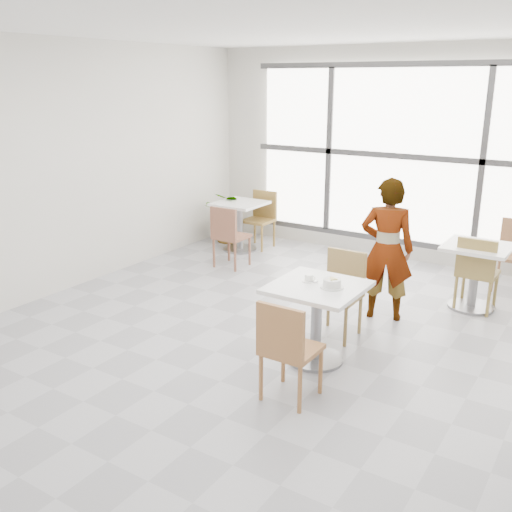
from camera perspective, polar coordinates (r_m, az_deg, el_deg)
The scene contains 17 objects.
floor at distance 5.80m, azimuth 1.63°, elevation -8.74°, with size 7.00×7.00×0.00m, color #9E9EA5.
ceiling at distance 5.24m, azimuth 1.92°, elevation 22.26°, with size 7.00×7.00×0.00m, color white.
wall_back at distance 8.48m, azimuth 14.29°, elevation 9.62°, with size 6.00×6.00×0.00m, color silver.
wall_left at distance 7.31m, azimuth -18.99°, elevation 8.11°, with size 7.00×7.00×0.00m, color silver.
window at distance 8.42m, azimuth 14.15°, elevation 9.58°, with size 4.60×0.07×2.52m.
main_table at distance 5.31m, azimuth 6.03°, elevation -5.20°, with size 0.80×0.80×0.75m.
chair_near at distance 4.65m, azimuth 3.05°, elevation -8.81°, with size 0.42×0.42×0.87m.
chair_far at distance 5.93m, azimuth 8.43°, elevation -3.10°, with size 0.42×0.42×0.87m.
oatmeal_bowl at distance 5.17m, azimuth 7.54°, elevation -2.67°, with size 0.21×0.21×0.10m.
coffee_cup at distance 5.31m, azimuth 5.29°, elevation -2.21°, with size 0.16×0.13×0.07m.
person at distance 6.33m, azimuth 12.81°, elevation 0.63°, with size 0.57×0.37×1.56m, color black.
bg_table_left at distance 8.79m, azimuth -1.62°, elevation 3.66°, with size 0.70×0.70×0.75m.
bg_table_right at distance 6.98m, azimuth 20.87°, elevation -1.07°, with size 0.70×0.70×0.75m.
bg_chair_left_near at distance 7.94m, azimuth -2.77°, elevation 2.29°, with size 0.42×0.42×0.87m.
bg_chair_left_far at distance 8.98m, azimuth 0.51°, elevation 4.06°, with size 0.42×0.42×0.87m.
bg_chair_right_near at distance 6.88m, azimuth 21.00°, elevation -1.22°, with size 0.42×0.42×0.87m.
plant_left at distance 9.27m, azimuth -2.58°, elevation 3.90°, with size 0.74×0.65×0.83m, color #407234.
Camera 1 is at (2.70, -4.47, 2.53)m, focal length 40.43 mm.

